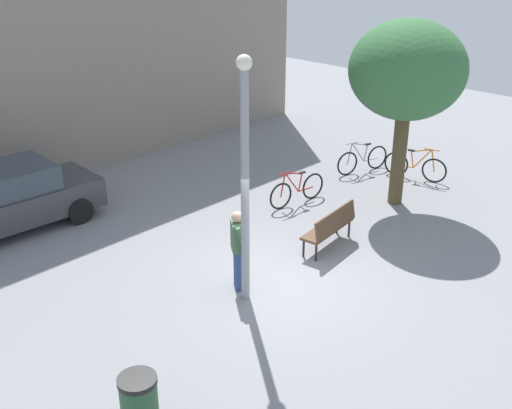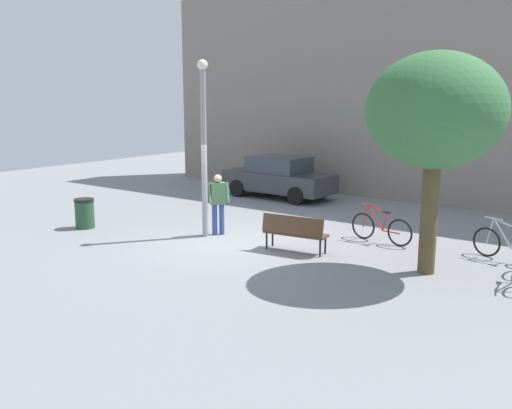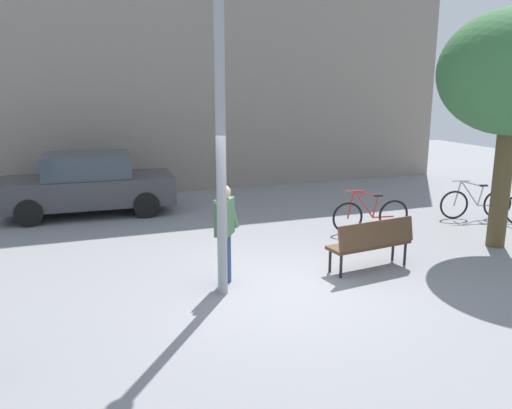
% 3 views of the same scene
% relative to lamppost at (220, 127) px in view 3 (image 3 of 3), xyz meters
% --- Properties ---
extents(ground_plane, '(36.00, 36.00, 0.00)m').
position_rel_lamppost_xyz_m(ground_plane, '(0.92, -0.03, -2.61)').
color(ground_plane, gray).
extents(building_facade, '(18.76, 2.00, 8.00)m').
position_rel_lamppost_xyz_m(building_facade, '(0.92, 9.12, 1.38)').
color(building_facade, gray).
rests_on(building_facade, ground_plane).
extents(lamppost, '(0.28, 0.28, 4.69)m').
position_rel_lamppost_xyz_m(lamppost, '(0.00, 0.00, 0.00)').
color(lamppost, gray).
rests_on(lamppost, ground_plane).
extents(person_by_lamppost, '(0.53, 0.61, 1.67)m').
position_rel_lamppost_xyz_m(person_by_lamppost, '(0.15, 0.37, -1.65)').
color(person_by_lamppost, '#334784').
rests_on(person_by_lamppost, ground_plane).
extents(park_bench, '(1.65, 0.67, 0.92)m').
position_rel_lamppost_xyz_m(park_bench, '(2.79, 0.11, -2.07)').
color(park_bench, '#513823').
rests_on(park_bench, ground_plane).
extents(bicycle_red, '(1.80, 0.31, 0.97)m').
position_rel_lamppost_xyz_m(bicycle_red, '(4.11, 2.23, -2.23)').
color(bicycle_red, black).
rests_on(bicycle_red, ground_plane).
extents(bicycle_silver, '(1.75, 0.56, 0.97)m').
position_rel_lamppost_xyz_m(bicycle_silver, '(7.19, 2.36, -2.23)').
color(bicycle_silver, black).
rests_on(bicycle_silver, ground_plane).
extents(parked_car_charcoal, '(4.27, 1.96, 1.55)m').
position_rel_lamppost_xyz_m(parked_car_charcoal, '(-1.73, 6.12, -1.84)').
color(parked_car_charcoal, '#38383D').
rests_on(parked_car_charcoal, ground_plane).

